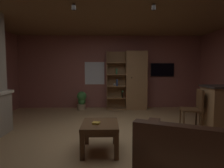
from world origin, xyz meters
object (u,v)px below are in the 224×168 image
at_px(coffee_table, 100,128).
at_px(potted_floor_plant, 82,100).
at_px(bookshelf_cabinet, 133,81).
at_px(table_book_0, 96,123).
at_px(dining_chair, 194,107).
at_px(wall_mounted_tv, 162,70).

bearing_deg(coffee_table, potted_floor_plant, 103.30).
xyz_separation_m(bookshelf_cabinet, table_book_0, (-1.07, -3.34, -0.48)).
distance_m(table_book_0, potted_floor_plant, 3.32).
xyz_separation_m(bookshelf_cabinet, potted_floor_plant, (-1.76, -0.10, -0.64)).
xyz_separation_m(table_book_0, dining_chair, (2.13, 1.09, 0.04)).
relative_size(table_book_0, dining_chair, 0.12).
bearing_deg(coffee_table, wall_mounted_tv, 59.51).
height_order(bookshelf_cabinet, coffee_table, bookshelf_cabinet).
xyz_separation_m(coffee_table, potted_floor_plant, (-0.75, 3.19, -0.05)).
distance_m(coffee_table, dining_chair, 2.32).
bearing_deg(bookshelf_cabinet, wall_mounted_tv, 11.35).
height_order(dining_chair, wall_mounted_tv, wall_mounted_tv).
bearing_deg(table_book_0, coffee_table, 41.47).
bearing_deg(coffee_table, dining_chair, 26.55).
distance_m(table_book_0, dining_chair, 2.40).
bearing_deg(coffee_table, bookshelf_cabinet, 72.92).
height_order(table_book_0, dining_chair, dining_chair).
xyz_separation_m(potted_floor_plant, wall_mounted_tv, (2.81, 0.31, 1.01)).
height_order(table_book_0, potted_floor_plant, potted_floor_plant).
height_order(coffee_table, table_book_0, table_book_0).
relative_size(bookshelf_cabinet, dining_chair, 2.15).
distance_m(bookshelf_cabinet, coffee_table, 3.49).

